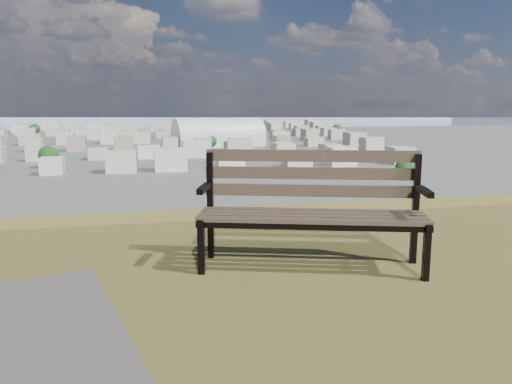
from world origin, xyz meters
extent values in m
cube|color=#463B28|center=(-1.14, 1.88, 25.45)|extent=(1.76, 0.65, 0.04)
cube|color=#463B28|center=(-1.10, 1.99, 25.45)|extent=(1.76, 0.65, 0.04)
cube|color=#463B28|center=(-1.06, 2.11, 25.45)|extent=(1.76, 0.65, 0.04)
cube|color=#463B28|center=(-1.02, 2.22, 25.45)|extent=(1.76, 0.65, 0.04)
cube|color=#463B28|center=(-1.00, 2.30, 25.61)|extent=(1.75, 0.60, 0.10)
cube|color=#463B28|center=(-0.99, 2.32, 25.76)|extent=(1.75, 0.60, 0.10)
cube|color=#463B28|center=(-0.98, 2.35, 25.90)|extent=(1.75, 0.60, 0.10)
cube|color=black|center=(-1.97, 2.13, 25.22)|extent=(0.07, 0.07, 0.45)
cube|color=black|center=(-1.84, 2.54, 25.47)|extent=(0.07, 0.07, 0.93)
cube|color=black|center=(-1.91, 2.32, 25.42)|extent=(0.21, 0.50, 0.05)
cube|color=black|center=(-1.93, 2.27, 25.67)|extent=(0.16, 0.36, 0.05)
cube|color=black|center=(-0.31, 1.59, 25.22)|extent=(0.07, 0.07, 0.45)
cube|color=black|center=(-0.18, 2.00, 25.47)|extent=(0.07, 0.07, 0.93)
cube|color=black|center=(-0.25, 1.78, 25.42)|extent=(0.21, 0.50, 0.05)
cube|color=black|center=(-0.27, 1.73, 25.67)|extent=(0.16, 0.36, 0.05)
cube|color=black|center=(-1.14, 1.87, 25.40)|extent=(1.75, 0.60, 0.04)
cube|color=black|center=(-1.02, 2.23, 25.40)|extent=(1.75, 0.60, 0.04)
cube|color=silver|center=(46.08, 312.88, 3.10)|extent=(59.30, 33.67, 6.21)
cylinder|color=silver|center=(46.08, 312.88, 6.21)|extent=(59.30, 33.67, 23.59)
cube|color=#B0A497|center=(-36.00, 200.00, 3.50)|extent=(11.00, 11.00, 7.00)
cube|color=#B3A08E|center=(-12.00, 200.00, 3.50)|extent=(11.00, 11.00, 7.00)
cube|color=#A9A9AD|center=(12.00, 200.00, 3.50)|extent=(11.00, 11.00, 7.00)
cube|color=beige|center=(36.00, 200.00, 3.50)|extent=(11.00, 11.00, 7.00)
cube|color=gray|center=(60.00, 200.00, 3.50)|extent=(11.00, 11.00, 7.00)
cube|color=beige|center=(84.00, 200.00, 3.50)|extent=(11.00, 11.00, 7.00)
cube|color=#B6B0A5|center=(108.00, 200.00, 3.50)|extent=(11.00, 11.00, 7.00)
cube|color=#A9A9AD|center=(-48.00, 250.00, 3.50)|extent=(11.00, 11.00, 7.00)
cube|color=beige|center=(-24.00, 250.00, 3.50)|extent=(11.00, 11.00, 7.00)
cube|color=gray|center=(0.00, 250.00, 3.50)|extent=(11.00, 11.00, 7.00)
cube|color=beige|center=(24.00, 250.00, 3.50)|extent=(11.00, 11.00, 7.00)
cube|color=#B6B0A5|center=(48.00, 250.00, 3.50)|extent=(11.00, 11.00, 7.00)
cube|color=beige|center=(72.00, 250.00, 3.50)|extent=(11.00, 11.00, 7.00)
cube|color=#B0A497|center=(96.00, 250.00, 3.50)|extent=(11.00, 11.00, 7.00)
cube|color=#B3A08E|center=(120.00, 250.00, 3.50)|extent=(11.00, 11.00, 7.00)
cube|color=beige|center=(-60.00, 300.00, 3.50)|extent=(11.00, 11.00, 7.00)
cube|color=#B6B0A5|center=(-36.00, 300.00, 3.50)|extent=(11.00, 11.00, 7.00)
cube|color=beige|center=(-12.00, 300.00, 3.50)|extent=(11.00, 11.00, 7.00)
cube|color=#B0A497|center=(12.00, 300.00, 3.50)|extent=(11.00, 11.00, 7.00)
cube|color=#B3A08E|center=(36.00, 300.00, 3.50)|extent=(11.00, 11.00, 7.00)
cube|color=#A9A9AD|center=(60.00, 300.00, 3.50)|extent=(11.00, 11.00, 7.00)
cube|color=beige|center=(84.00, 300.00, 3.50)|extent=(11.00, 11.00, 7.00)
cube|color=gray|center=(108.00, 300.00, 3.50)|extent=(11.00, 11.00, 7.00)
cube|color=beige|center=(132.00, 300.00, 3.50)|extent=(11.00, 11.00, 7.00)
cube|color=#B3A08E|center=(-72.00, 350.00, 3.50)|extent=(11.00, 11.00, 7.00)
cube|color=#A9A9AD|center=(-48.00, 350.00, 3.50)|extent=(11.00, 11.00, 7.00)
cube|color=beige|center=(-24.00, 350.00, 3.50)|extent=(11.00, 11.00, 7.00)
cube|color=gray|center=(0.00, 350.00, 3.50)|extent=(11.00, 11.00, 7.00)
cube|color=beige|center=(24.00, 350.00, 3.50)|extent=(11.00, 11.00, 7.00)
cube|color=#B6B0A5|center=(48.00, 350.00, 3.50)|extent=(11.00, 11.00, 7.00)
cube|color=beige|center=(72.00, 350.00, 3.50)|extent=(11.00, 11.00, 7.00)
cube|color=#B0A497|center=(96.00, 350.00, 3.50)|extent=(11.00, 11.00, 7.00)
cube|color=#B3A08E|center=(120.00, 350.00, 3.50)|extent=(11.00, 11.00, 7.00)
cube|color=#A9A9AD|center=(144.00, 350.00, 3.50)|extent=(11.00, 11.00, 7.00)
cube|color=#B6B0A5|center=(-84.00, 400.00, 3.50)|extent=(11.00, 11.00, 7.00)
cube|color=beige|center=(-60.00, 400.00, 3.50)|extent=(11.00, 11.00, 7.00)
cube|color=#B0A497|center=(-36.00, 400.00, 3.50)|extent=(11.00, 11.00, 7.00)
cube|color=#B3A08E|center=(-12.00, 400.00, 3.50)|extent=(11.00, 11.00, 7.00)
cube|color=#A9A9AD|center=(12.00, 400.00, 3.50)|extent=(11.00, 11.00, 7.00)
cube|color=beige|center=(36.00, 400.00, 3.50)|extent=(11.00, 11.00, 7.00)
cube|color=gray|center=(60.00, 400.00, 3.50)|extent=(11.00, 11.00, 7.00)
cube|color=beige|center=(84.00, 400.00, 3.50)|extent=(11.00, 11.00, 7.00)
cube|color=#B6B0A5|center=(108.00, 400.00, 3.50)|extent=(11.00, 11.00, 7.00)
cube|color=beige|center=(132.00, 400.00, 3.50)|extent=(11.00, 11.00, 7.00)
cube|color=#B0A497|center=(156.00, 400.00, 3.50)|extent=(11.00, 11.00, 7.00)
cube|color=gray|center=(-96.00, 450.00, 3.50)|extent=(11.00, 11.00, 7.00)
cube|color=beige|center=(-72.00, 450.00, 3.50)|extent=(11.00, 11.00, 7.00)
cube|color=#B6B0A5|center=(-48.00, 450.00, 3.50)|extent=(11.00, 11.00, 7.00)
cube|color=beige|center=(-24.00, 450.00, 3.50)|extent=(11.00, 11.00, 7.00)
cube|color=#B0A497|center=(0.00, 450.00, 3.50)|extent=(11.00, 11.00, 7.00)
cube|color=#B3A08E|center=(24.00, 450.00, 3.50)|extent=(11.00, 11.00, 7.00)
cube|color=#A9A9AD|center=(48.00, 450.00, 3.50)|extent=(11.00, 11.00, 7.00)
cube|color=beige|center=(72.00, 450.00, 3.50)|extent=(11.00, 11.00, 7.00)
cube|color=gray|center=(96.00, 450.00, 3.50)|extent=(11.00, 11.00, 7.00)
cube|color=beige|center=(120.00, 450.00, 3.50)|extent=(11.00, 11.00, 7.00)
cube|color=#B6B0A5|center=(144.00, 450.00, 3.50)|extent=(11.00, 11.00, 7.00)
cube|color=beige|center=(168.00, 450.00, 3.50)|extent=(11.00, 11.00, 7.00)
cube|color=beige|center=(-108.00, 500.00, 3.50)|extent=(11.00, 11.00, 7.00)
cube|color=gray|center=(-84.00, 500.00, 3.50)|extent=(11.00, 11.00, 7.00)
cube|color=beige|center=(-60.00, 500.00, 3.50)|extent=(11.00, 11.00, 7.00)
cube|color=#B6B0A5|center=(-36.00, 500.00, 3.50)|extent=(11.00, 11.00, 7.00)
cube|color=beige|center=(-12.00, 500.00, 3.50)|extent=(11.00, 11.00, 7.00)
cube|color=#B0A497|center=(12.00, 500.00, 3.50)|extent=(11.00, 11.00, 7.00)
cube|color=#B3A08E|center=(36.00, 500.00, 3.50)|extent=(11.00, 11.00, 7.00)
cube|color=#A9A9AD|center=(60.00, 500.00, 3.50)|extent=(11.00, 11.00, 7.00)
cube|color=beige|center=(84.00, 500.00, 3.50)|extent=(11.00, 11.00, 7.00)
cube|color=gray|center=(108.00, 500.00, 3.50)|extent=(11.00, 11.00, 7.00)
cube|color=beige|center=(132.00, 500.00, 3.50)|extent=(11.00, 11.00, 7.00)
cube|color=#B6B0A5|center=(156.00, 500.00, 3.50)|extent=(11.00, 11.00, 7.00)
cube|color=beige|center=(180.00, 500.00, 3.50)|extent=(11.00, 11.00, 7.00)
cube|color=beige|center=(-120.00, 550.00, 3.50)|extent=(11.00, 11.00, 7.00)
cube|color=gray|center=(-96.00, 550.00, 3.50)|extent=(11.00, 11.00, 7.00)
cube|color=beige|center=(-72.00, 550.00, 3.50)|extent=(11.00, 11.00, 7.00)
cube|color=#B6B0A5|center=(-48.00, 550.00, 3.50)|extent=(11.00, 11.00, 7.00)
cube|color=beige|center=(-24.00, 550.00, 3.50)|extent=(11.00, 11.00, 7.00)
cube|color=#B0A497|center=(0.00, 550.00, 3.50)|extent=(11.00, 11.00, 7.00)
cube|color=#B3A08E|center=(24.00, 550.00, 3.50)|extent=(11.00, 11.00, 7.00)
cube|color=#A9A9AD|center=(48.00, 550.00, 3.50)|extent=(11.00, 11.00, 7.00)
cube|color=beige|center=(72.00, 550.00, 3.50)|extent=(11.00, 11.00, 7.00)
cube|color=gray|center=(96.00, 550.00, 3.50)|extent=(11.00, 11.00, 7.00)
cube|color=beige|center=(120.00, 550.00, 3.50)|extent=(11.00, 11.00, 7.00)
cube|color=#B6B0A5|center=(144.00, 550.00, 3.50)|extent=(11.00, 11.00, 7.00)
cube|color=beige|center=(168.00, 550.00, 3.50)|extent=(11.00, 11.00, 7.00)
cube|color=#B0A497|center=(192.00, 550.00, 3.50)|extent=(11.00, 11.00, 7.00)
cylinder|color=#2F1E17|center=(90.00, 160.00, 1.05)|extent=(0.80, 0.80, 2.10)
sphere|color=#123613|center=(90.00, 160.00, 4.20)|extent=(6.30, 6.30, 6.30)
cylinder|color=#2F1E17|center=(-40.00, 220.00, 1.35)|extent=(0.80, 0.80, 2.70)
sphere|color=#123613|center=(-40.00, 220.00, 5.40)|extent=(8.10, 8.10, 8.10)
cylinder|color=#2F1E17|center=(130.00, 280.00, 0.97)|extent=(0.80, 0.80, 1.95)
sphere|color=#123613|center=(130.00, 280.00, 3.90)|extent=(5.85, 5.85, 5.85)
cylinder|color=#2F1E17|center=(60.00, 400.00, 1.12)|extent=(0.80, 0.80, 2.25)
sphere|color=#123613|center=(60.00, 400.00, 4.50)|extent=(6.75, 6.75, 6.75)
cylinder|color=#2F1E17|center=(-90.00, 460.00, 1.43)|extent=(0.80, 0.80, 2.85)
sphere|color=#123613|center=(-90.00, 460.00, 5.70)|extent=(8.55, 8.55, 8.55)
cylinder|color=#2F1E17|center=(40.00, 300.00, 1.05)|extent=(0.80, 0.80, 2.10)
sphere|color=#123613|center=(40.00, 300.00, 4.20)|extent=(6.30, 6.30, 6.30)
cylinder|color=#2F1E17|center=(170.00, 420.00, 1.27)|extent=(0.80, 0.80, 2.55)
sphere|color=#123613|center=(170.00, 420.00, 5.10)|extent=(7.65, 7.65, 7.65)
cube|color=#848FA8|center=(0.00, 900.00, 0.00)|extent=(2400.00, 700.00, 0.12)
cube|color=#A2ADC9|center=(150.00, 1390.00, 22.50)|extent=(700.00, 220.00, 45.00)
cube|color=#A2ADC9|center=(650.00, 1430.00, 30.00)|extent=(500.00, 220.00, 60.00)
camera|label=1|loc=(-2.41, -1.69, 26.34)|focal=35.00mm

